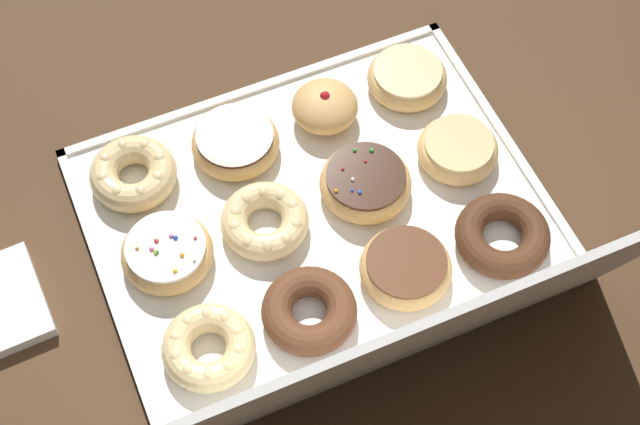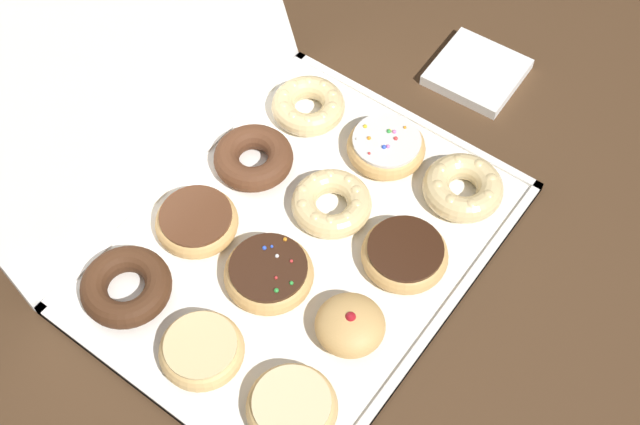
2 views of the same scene
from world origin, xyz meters
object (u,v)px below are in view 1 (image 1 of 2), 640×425
Objects in this scene: donut_box at (316,211)px; glazed_ring_donut_0 at (407,77)px; cruller_donut_3 at (133,173)px; chocolate_cake_ring_donut_8 at (502,236)px; chocolate_frosted_donut_9 at (406,267)px; sprinkle_donut_7 at (167,252)px; jelly_filled_donut_1 at (325,106)px; sprinkle_donut_5 at (365,181)px; cruller_donut_11 at (208,347)px; chocolate_frosted_donut_2 at (235,142)px; glazed_ring_donut_4 at (460,152)px; cruller_donut_6 at (266,223)px; chocolate_cake_ring_donut_10 at (309,311)px.

donut_box is 5.13× the size of glazed_ring_donut_0.
cruller_donut_3 is (0.40, 0.00, 0.00)m from glazed_ring_donut_0.
chocolate_frosted_donut_9 is at bearing -3.29° from chocolate_cake_ring_donut_8.
cruller_donut_3 is 0.13m from sprinkle_donut_7.
jelly_filled_donut_1 is at bearing 179.43° from cruller_donut_3.
sprinkle_donut_5 is 0.27m from sprinkle_donut_7.
cruller_donut_11 is at bearing 0.62° from chocolate_frosted_donut_9.
sprinkle_donut_5 reaches higher than cruller_donut_11.
jelly_filled_donut_1 is 0.13m from chocolate_frosted_donut_2.
chocolate_frosted_donut_2 is at bearing -138.25° from sprinkle_donut_7.
cruller_donut_6 is (0.27, -0.00, 0.00)m from glazed_ring_donut_4.
cruller_donut_3 is at bearing -0.57° from jelly_filled_donut_1.
chocolate_frosted_donut_9 is (0.13, 0.26, 0.00)m from glazed_ring_donut_0.
cruller_donut_11 is at bearing 34.54° from glazed_ring_donut_0.
jelly_filled_donut_1 reaches higher than sprinkle_donut_5.
cruller_donut_6 is 0.98× the size of sprinkle_donut_7.
chocolate_frosted_donut_2 reaches higher than glazed_ring_donut_0.
donut_box is 5.07× the size of cruller_donut_6.
sprinkle_donut_5 reaches higher than glazed_ring_donut_0.
chocolate_frosted_donut_2 is at bearing -64.20° from donut_box.
cruller_donut_3 reaches higher than glazed_ring_donut_0.
donut_box is at bearing -116.21° from chocolate_cake_ring_donut_10.
cruller_donut_6 is at bearing -88.81° from chocolate_cake_ring_donut_10.
glazed_ring_donut_0 is 0.30m from chocolate_frosted_donut_9.
sprinkle_donut_7 is at bearing -1.44° from glazed_ring_donut_4.
chocolate_frosted_donut_2 is 0.29m from cruller_donut_11.
glazed_ring_donut_4 is 0.42m from cruller_donut_11.
glazed_ring_donut_4 is at bearing 134.96° from jelly_filled_donut_1.
glazed_ring_donut_0 is 0.18m from sprinkle_donut_5.
cruller_donut_11 is (0.40, 0.13, 0.00)m from glazed_ring_donut_4.
jelly_filled_donut_1 is (-0.07, -0.13, 0.03)m from donut_box.
chocolate_cake_ring_donut_10 is at bearing 45.49° from sprinkle_donut_5.
donut_box is at bearing -63.89° from chocolate_frosted_donut_9.
chocolate_frosted_donut_9 reaches higher than donut_box.
glazed_ring_donut_0 is 0.47m from cruller_donut_11.
cruller_donut_11 is (0.39, -0.00, 0.00)m from chocolate_cake_ring_donut_8.
sprinkle_donut_7 is at bearing 18.25° from glazed_ring_donut_0.
donut_box is at bearing 146.50° from cruller_donut_3.
jelly_filled_donut_1 is 0.30m from chocolate_cake_ring_donut_10.
sprinkle_donut_5 is 0.19m from chocolate_cake_ring_donut_8.
donut_box is 4.98× the size of chocolate_frosted_donut_9.
chocolate_frosted_donut_9 is 0.26m from cruller_donut_11.
glazed_ring_donut_4 is 0.94× the size of chocolate_frosted_donut_9.
glazed_ring_donut_0 is 0.99× the size of cruller_donut_6.
jelly_filled_donut_1 is 0.79× the size of cruller_donut_3.
chocolate_cake_ring_donut_8 is at bearing 134.04° from chocolate_frosted_donut_2.
sprinkle_donut_7 is at bearing 25.08° from jelly_filled_donut_1.
chocolate_frosted_donut_9 is (0.01, 0.13, -0.00)m from sprinkle_donut_5.
glazed_ring_donut_0 is 0.95× the size of chocolate_frosted_donut_2.
sprinkle_donut_7 is at bearing -88.27° from cruller_donut_11.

